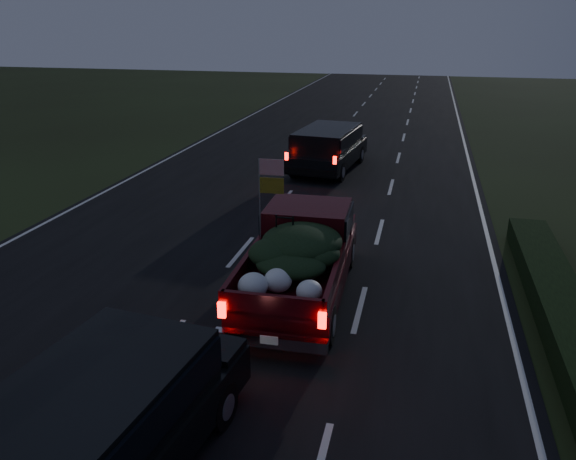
% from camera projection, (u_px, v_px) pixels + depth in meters
% --- Properties ---
extents(ground, '(120.00, 120.00, 0.00)m').
position_uv_depth(ground, '(161.00, 348.00, 10.99)').
color(ground, black).
rests_on(ground, ground).
extents(road_asphalt, '(14.00, 120.00, 0.02)m').
position_uv_depth(road_asphalt, '(161.00, 348.00, 10.99)').
color(road_asphalt, black).
rests_on(road_asphalt, ground).
extents(hedge_row, '(1.00, 10.00, 0.60)m').
position_uv_depth(hedge_row, '(561.00, 309.00, 11.89)').
color(hedge_row, black).
rests_on(hedge_row, ground).
extents(pickup_truck, '(2.25, 5.50, 2.85)m').
position_uv_depth(pickup_truck, '(300.00, 252.00, 12.80)').
color(pickup_truck, '#3D080E').
rests_on(pickup_truck, ground).
extents(lead_suv, '(2.71, 5.38, 1.49)m').
position_uv_depth(lead_suv, '(328.00, 145.00, 23.56)').
color(lead_suv, black).
rests_on(lead_suv, ground).
extents(rear_suv, '(2.65, 5.26, 1.45)m').
position_uv_depth(rear_suv, '(92.00, 427.00, 7.25)').
color(rear_suv, black).
rests_on(rear_suv, ground).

